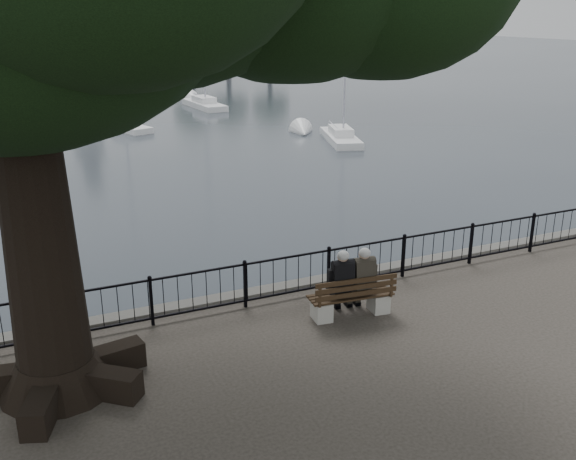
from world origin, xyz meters
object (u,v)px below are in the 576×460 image
person_right (360,282)px  bench (351,301)px  person_left (340,285)px  lion_monument (81,69)px

person_right → bench: bearing=-162.5°
bench → person_right: (0.25, 0.08, 0.36)m
person_left → person_right: size_ratio=1.00×
bench → person_left: 0.44m
person_left → person_right: 0.47m
bench → person_left: person_left is taller
person_right → lion_monument: size_ratio=0.17×
person_left → lion_monument: bearing=88.4°
person_left → person_right: (0.47, -0.05, 0.00)m
person_left → person_right: bearing=-6.0°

